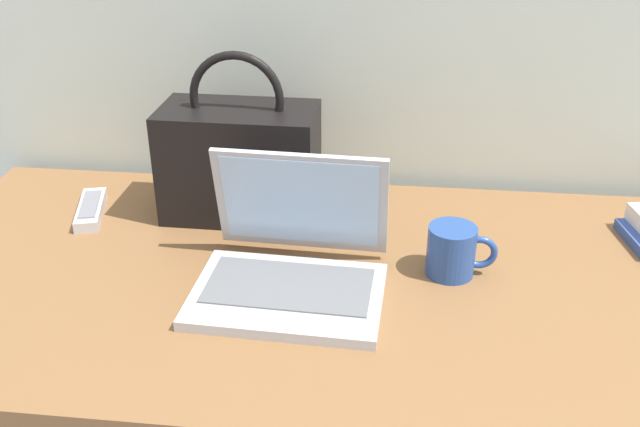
% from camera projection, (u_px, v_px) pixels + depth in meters
% --- Properties ---
extents(desk, '(1.60, 0.76, 0.03)m').
position_uv_depth(desk, '(345.00, 284.00, 1.24)').
color(desk, brown).
rests_on(desk, ground).
extents(laptop, '(0.32, 0.28, 0.21)m').
position_uv_depth(laptop, '(292.00, 262.00, 1.19)').
color(laptop, '#B2B5BA').
rests_on(laptop, desk).
extents(coffee_mug, '(0.12, 0.08, 0.09)m').
position_uv_depth(coffee_mug, '(453.00, 250.00, 1.22)').
color(coffee_mug, '#26478C').
rests_on(coffee_mug, desk).
extents(remote_control_near, '(0.09, 0.17, 0.02)m').
position_uv_depth(remote_control_near, '(91.00, 209.00, 1.43)').
color(remote_control_near, '#B7B7B7').
rests_on(remote_control_near, desk).
extents(handbag, '(0.30, 0.16, 0.33)m').
position_uv_depth(handbag, '(240.00, 160.00, 1.39)').
color(handbag, black).
rests_on(handbag, desk).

